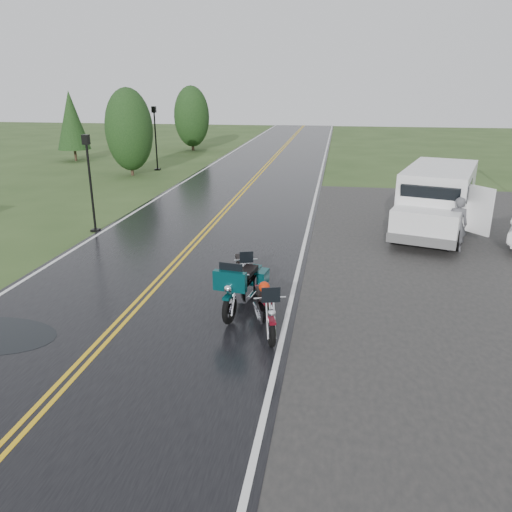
{
  "coord_description": "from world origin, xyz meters",
  "views": [
    {
      "loc": [
        4.8,
        -10.26,
        5.27
      ],
      "look_at": [
        2.8,
        2.0,
        1.0
      ],
      "focal_mm": 35.0,
      "sensor_mm": 36.0,
      "label": 1
    }
  ],
  "objects_px": {
    "motorcycle_silver": "(247,277)",
    "motorcycle_teal": "(229,297)",
    "person_at_van": "(457,225)",
    "van_white": "(399,209)",
    "lamp_post_near_left": "(91,184)",
    "lamp_post_far_left": "(156,138)",
    "motorcycle_red": "(271,321)"
  },
  "relations": [
    {
      "from": "motorcycle_silver",
      "to": "lamp_post_near_left",
      "type": "xyz_separation_m",
      "value": [
        -6.79,
        5.17,
        1.24
      ]
    },
    {
      "from": "motorcycle_teal",
      "to": "motorcycle_red",
      "type": "bearing_deg",
      "value": -30.71
    },
    {
      "from": "person_at_van",
      "to": "lamp_post_far_left",
      "type": "height_order",
      "value": "lamp_post_far_left"
    },
    {
      "from": "van_white",
      "to": "person_at_van",
      "type": "relative_size",
      "value": 3.41
    },
    {
      "from": "motorcycle_red",
      "to": "lamp_post_near_left",
      "type": "height_order",
      "value": "lamp_post_near_left"
    },
    {
      "from": "motorcycle_teal",
      "to": "person_at_van",
      "type": "distance_m",
      "value": 8.96
    },
    {
      "from": "van_white",
      "to": "lamp_post_near_left",
      "type": "xyz_separation_m",
      "value": [
        -11.11,
        -0.26,
        0.58
      ]
    },
    {
      "from": "motorcycle_silver",
      "to": "motorcycle_teal",
      "type": "bearing_deg",
      "value": -112.92
    },
    {
      "from": "van_white",
      "to": "lamp_post_far_left",
      "type": "xyz_separation_m",
      "value": [
        -13.74,
        13.89,
        0.79
      ]
    },
    {
      "from": "motorcycle_red",
      "to": "motorcycle_teal",
      "type": "xyz_separation_m",
      "value": [
        -1.08,
        0.89,
        0.08
      ]
    },
    {
      "from": "motorcycle_teal",
      "to": "person_at_van",
      "type": "relative_size",
      "value": 1.32
    },
    {
      "from": "van_white",
      "to": "lamp_post_near_left",
      "type": "relative_size",
      "value": 1.73
    },
    {
      "from": "motorcycle_teal",
      "to": "lamp_post_far_left",
      "type": "height_order",
      "value": "lamp_post_far_left"
    },
    {
      "from": "lamp_post_near_left",
      "to": "motorcycle_red",
      "type": "bearing_deg",
      "value": -44.96
    },
    {
      "from": "van_white",
      "to": "person_at_van",
      "type": "distance_m",
      "value": 1.94
    },
    {
      "from": "motorcycle_teal",
      "to": "van_white",
      "type": "height_order",
      "value": "van_white"
    },
    {
      "from": "motorcycle_silver",
      "to": "lamp_post_far_left",
      "type": "xyz_separation_m",
      "value": [
        -9.42,
        19.32,
        1.45
      ]
    },
    {
      "from": "motorcycle_teal",
      "to": "person_at_van",
      "type": "xyz_separation_m",
      "value": [
        6.22,
        6.44,
        0.2
      ]
    },
    {
      "from": "motorcycle_red",
      "to": "person_at_van",
      "type": "bearing_deg",
      "value": 38.58
    },
    {
      "from": "lamp_post_far_left",
      "to": "motorcycle_red",
      "type": "bearing_deg",
      "value": -64.6
    },
    {
      "from": "person_at_van",
      "to": "lamp_post_far_left",
      "type": "xyz_separation_m",
      "value": [
        -15.54,
        14.56,
        1.11
      ]
    },
    {
      "from": "van_white",
      "to": "motorcycle_red",
      "type": "bearing_deg",
      "value": -95.66
    },
    {
      "from": "motorcycle_teal",
      "to": "van_white",
      "type": "bearing_deg",
      "value": 66.91
    },
    {
      "from": "motorcycle_teal",
      "to": "lamp_post_far_left",
      "type": "bearing_deg",
      "value": 122.73
    },
    {
      "from": "lamp_post_far_left",
      "to": "lamp_post_near_left",
      "type": "bearing_deg",
      "value": -79.44
    },
    {
      "from": "motorcycle_teal",
      "to": "lamp_post_near_left",
      "type": "bearing_deg",
      "value": 143.06
    },
    {
      "from": "lamp_post_far_left",
      "to": "motorcycle_silver",
      "type": "bearing_deg",
      "value": -64.0
    },
    {
      "from": "person_at_van",
      "to": "van_white",
      "type": "bearing_deg",
      "value": -16.94
    },
    {
      "from": "van_white",
      "to": "motorcycle_silver",
      "type": "bearing_deg",
      "value": -111.49
    },
    {
      "from": "motorcycle_red",
      "to": "motorcycle_silver",
      "type": "xyz_separation_m",
      "value": [
        -0.98,
        2.58,
        -0.06
      ]
    },
    {
      "from": "motorcycle_teal",
      "to": "motorcycle_silver",
      "type": "xyz_separation_m",
      "value": [
        0.11,
        1.68,
        -0.14
      ]
    },
    {
      "from": "van_white",
      "to": "lamp_post_far_left",
      "type": "height_order",
      "value": "lamp_post_far_left"
    }
  ]
}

